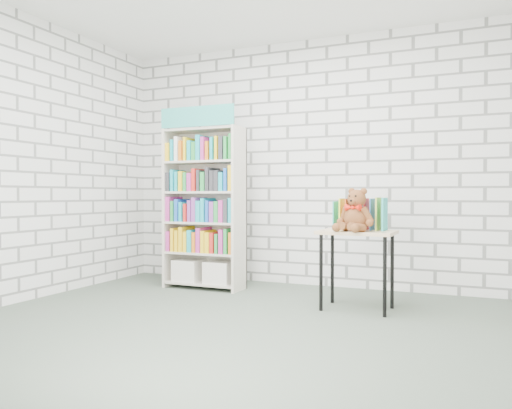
% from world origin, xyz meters
% --- Properties ---
extents(ground, '(4.50, 4.50, 0.00)m').
position_xyz_m(ground, '(0.00, 0.00, 0.00)').
color(ground, '#475346').
rests_on(ground, ground).
extents(room_shell, '(4.52, 4.02, 2.81)m').
position_xyz_m(room_shell, '(0.00, 0.00, 1.78)').
color(room_shell, silver).
rests_on(room_shell, ground).
extents(bookshelf, '(0.88, 0.34, 1.98)m').
position_xyz_m(bookshelf, '(-0.98, 1.36, 0.90)').
color(bookshelf, beige).
rests_on(bookshelf, ground).
extents(display_table, '(0.68, 0.48, 0.71)m').
position_xyz_m(display_table, '(0.79, 0.98, 0.61)').
color(display_table, tan).
rests_on(display_table, ground).
extents(table_books, '(0.47, 0.22, 0.27)m').
position_xyz_m(table_books, '(0.79, 1.09, 0.85)').
color(table_books, teal).
rests_on(table_books, display_table).
extents(teddy_bear, '(0.35, 0.34, 0.38)m').
position_xyz_m(teddy_bear, '(0.80, 0.88, 0.87)').
color(teddy_bear, brown).
rests_on(teddy_bear, display_table).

